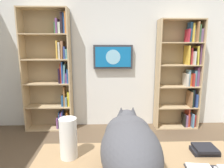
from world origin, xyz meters
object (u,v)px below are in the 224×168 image
at_px(cat, 130,145).
at_px(wall_mounted_tv, 113,57).
at_px(desk_book_stack, 205,150).
at_px(bookshelf_left, 183,74).
at_px(bookshelf_right, 53,73).
at_px(paper_towel_roll, 68,138).

bearing_deg(cat, wall_mounted_tv, -90.12).
distance_m(wall_mounted_tv, desk_book_stack, 2.43).
xyz_separation_m(wall_mounted_tv, cat, (0.01, 2.49, -0.37)).
distance_m(bookshelf_left, cat, 2.72).
height_order(bookshelf_right, cat, bookshelf_right).
height_order(cat, desk_book_stack, cat).
distance_m(bookshelf_right, cat, 2.63).
bearing_deg(wall_mounted_tv, bookshelf_left, 176.11).
height_order(bookshelf_left, paper_towel_roll, bookshelf_left).
distance_m(cat, desk_book_stack, 0.58).
bearing_deg(paper_towel_roll, wall_mounted_tv, -99.18).
xyz_separation_m(bookshelf_right, wall_mounted_tv, (-1.07, -0.08, 0.27)).
bearing_deg(desk_book_stack, paper_towel_roll, 1.11).
bearing_deg(desk_book_stack, bookshelf_left, -108.48).
bearing_deg(cat, bookshelf_right, -66.15).
relative_size(bookshelf_left, wall_mounted_tv, 2.77).
height_order(bookshelf_left, bookshelf_right, bookshelf_right).
distance_m(bookshelf_right, desk_book_stack, 2.75).
xyz_separation_m(bookshelf_left, desk_book_stack, (0.74, 2.23, -0.20)).
bearing_deg(paper_towel_roll, bookshelf_right, -72.90).
xyz_separation_m(wall_mounted_tv, paper_towel_roll, (0.38, 2.33, -0.40)).
relative_size(paper_towel_roll, desk_book_stack, 1.53).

